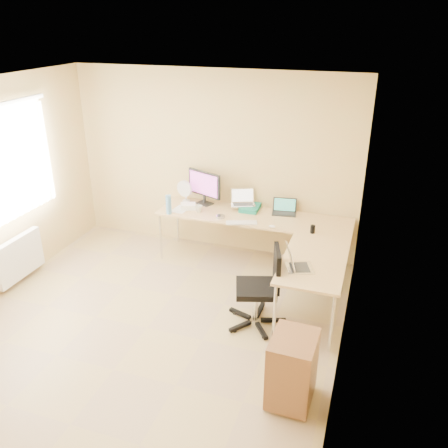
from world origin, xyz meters
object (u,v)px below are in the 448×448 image
(laptop_center, at_px, (243,198))
(water_bottle, at_px, (169,205))
(monitor, at_px, (204,188))
(desk_return, at_px, (312,288))
(desk_fan, at_px, (186,192))
(mug, at_px, (199,209))
(laptop_black, at_px, (284,207))
(keyboard, at_px, (241,223))
(office_chair, at_px, (256,285))
(cabinet, at_px, (292,369))
(laptop_return, at_px, (300,260))
(desk_main, at_px, (253,240))

(laptop_center, height_order, water_bottle, laptop_center)
(monitor, bearing_deg, laptop_center, 22.26)
(desk_return, bearing_deg, desk_fan, 149.71)
(mug, distance_m, desk_fan, 0.46)
(laptop_black, distance_m, keyboard, 0.69)
(office_chair, bearing_deg, desk_fan, 116.20)
(desk_return, height_order, mug, mug)
(desk_fan, height_order, cabinet, desk_fan)
(desk_return, relative_size, laptop_return, 3.89)
(monitor, xyz_separation_m, laptop_center, (0.58, 0.00, -0.08))
(keyboard, xyz_separation_m, water_bottle, (-1.04, 0.00, 0.12))
(laptop_center, height_order, office_chair, laptop_center)
(cabinet, bearing_deg, laptop_black, 105.73)
(monitor, bearing_deg, laptop_return, -19.15)
(mug, xyz_separation_m, cabinet, (1.78, -2.29, -0.42))
(desk_return, distance_m, monitor, 2.22)
(laptop_center, distance_m, laptop_return, 1.80)
(mug, distance_m, cabinet, 2.93)
(keyboard, bearing_deg, laptop_center, 84.62)
(desk_main, height_order, mug, mug)
(desk_fan, bearing_deg, laptop_return, -23.82)
(desk_main, relative_size, cabinet, 4.01)
(monitor, distance_m, office_chair, 2.03)
(monitor, distance_m, water_bottle, 0.61)
(mug, bearing_deg, office_chair, -47.14)
(laptop_center, xyz_separation_m, water_bottle, (-0.91, -0.50, -0.03))
(monitor, distance_m, laptop_black, 1.18)
(desk_main, height_order, office_chair, office_chair)
(monitor, relative_size, keyboard, 1.42)
(monitor, bearing_deg, mug, -62.00)
(desk_fan, bearing_deg, laptop_black, 13.04)
(monitor, xyz_separation_m, office_chair, (1.20, -1.57, -0.48))
(mug, bearing_deg, keyboard, -15.49)
(desk_fan, xyz_separation_m, cabinet, (2.10, -2.60, -0.52))
(laptop_black, bearing_deg, office_chair, -97.25)
(desk_main, bearing_deg, laptop_return, -55.66)
(laptop_return, bearing_deg, laptop_center, 15.05)
(desk_main, xyz_separation_m, mug, (-0.76, -0.11, 0.41))
(laptop_center, bearing_deg, desk_main, -66.05)
(mug, bearing_deg, monitor, 95.73)
(desk_main, relative_size, desk_return, 2.04)
(water_bottle, height_order, cabinet, water_bottle)
(laptop_return, bearing_deg, keyboard, 23.30)
(keyboard, height_order, water_bottle, water_bottle)
(desk_main, height_order, keyboard, keyboard)
(desk_main, relative_size, monitor, 4.58)
(desk_main, height_order, desk_fan, desk_fan)
(desk_return, bearing_deg, laptop_return, -115.93)
(laptop_return, bearing_deg, water_bottle, 43.05)
(office_chair, distance_m, cabinet, 1.21)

